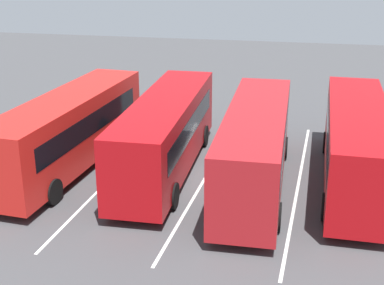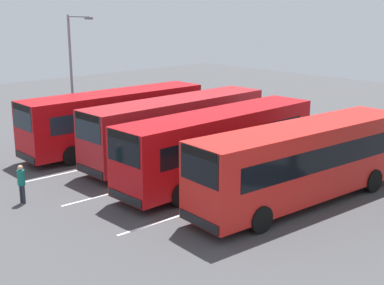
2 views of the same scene
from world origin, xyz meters
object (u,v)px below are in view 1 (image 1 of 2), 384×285
Objects in this scene: bus_center_left at (255,145)px; bus_far_right at (69,129)px; pedestrian at (264,105)px; bus_center_right at (166,132)px; bus_far_left at (356,143)px.

bus_far_right is at bearing 86.28° from bus_center_left.
bus_center_left is at bearing -10.21° from pedestrian.
bus_center_right is at bearing 76.37° from bus_center_left.
bus_center_left is (-1.12, 4.06, 0.00)m from bus_far_left.
bus_center_right is 8.95m from pedestrian.
bus_far_left is 8.08m from bus_center_right.
bus_far_right is at bearing -55.33° from pedestrian.
bus_center_left is 9.10m from pedestrian.
bus_center_left and bus_center_right have the same top height.
bus_center_right and bus_far_right have the same top height.
bus_far_right is (0.44, 8.34, 0.00)m from bus_center_left.
pedestrian is at bearing -24.90° from bus_center_right.
bus_far_left is 6.66× the size of pedestrian.
bus_center_right is (-0.20, 8.08, 0.00)m from bus_far_left.
bus_far_right is at bearing 95.58° from bus_center_right.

